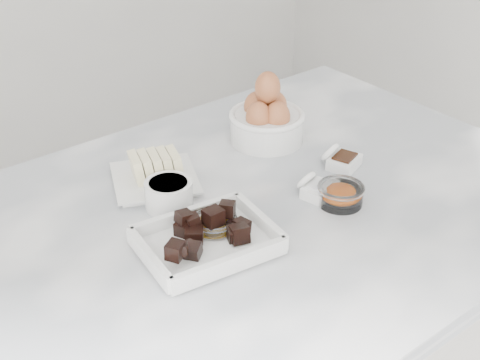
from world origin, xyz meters
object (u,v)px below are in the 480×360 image
object	(u,v)px
chocolate_dish	(207,238)
vanilla_spoon	(341,159)
butter_plate	(153,173)
honey_bowl	(214,225)
sugar_ramekin	(169,193)
zest_bowl	(341,194)
egg_bowl	(267,119)
salt_spoon	(316,188)

from	to	relation	value
chocolate_dish	vanilla_spoon	world-z (taller)	chocolate_dish
butter_plate	honey_bowl	xyz separation A→B (m)	(-0.01, -0.20, -0.01)
sugar_ramekin	chocolate_dish	bearing A→B (deg)	-98.64
sugar_ramekin	vanilla_spoon	size ratio (longest dim) A/B	0.95
chocolate_dish	zest_bowl	distance (m)	0.27
honey_bowl	zest_bowl	size ratio (longest dim) A/B	0.92
honey_bowl	zest_bowl	bearing A→B (deg)	-15.51
honey_bowl	zest_bowl	xyz separation A→B (m)	(0.23, -0.06, 0.00)
butter_plate	sugar_ramekin	bearing A→B (deg)	-103.39
sugar_ramekin	butter_plate	bearing A→B (deg)	76.61
chocolate_dish	zest_bowl	world-z (taller)	chocolate_dish
butter_plate	vanilla_spoon	bearing A→B (deg)	-27.98
butter_plate	egg_bowl	world-z (taller)	egg_bowl
sugar_ramekin	zest_bowl	bearing A→B (deg)	-36.51
chocolate_dish	egg_bowl	bearing A→B (deg)	35.55
butter_plate	sugar_ramekin	size ratio (longest dim) A/B	2.39
sugar_ramekin	egg_bowl	bearing A→B (deg)	16.05
sugar_ramekin	vanilla_spoon	xyz separation A→B (m)	(0.34, -0.09, -0.01)
honey_bowl	vanilla_spoon	world-z (taller)	vanilla_spoon
chocolate_dish	egg_bowl	distance (m)	0.39
egg_bowl	salt_spoon	xyz separation A→B (m)	(-0.07, -0.22, -0.03)
chocolate_dish	vanilla_spoon	xyz separation A→B (m)	(0.36, 0.06, -0.01)
butter_plate	chocolate_dish	bearing A→B (deg)	-100.40
chocolate_dish	egg_bowl	size ratio (longest dim) A/B	1.47
vanilla_spoon	sugar_ramekin	bearing A→B (deg)	165.60
butter_plate	vanilla_spoon	size ratio (longest dim) A/B	2.28
butter_plate	zest_bowl	size ratio (longest dim) A/B	2.38
honey_bowl	chocolate_dish	bearing A→B (deg)	-141.34
egg_bowl	zest_bowl	bearing A→B (deg)	-101.75
chocolate_dish	honey_bowl	world-z (taller)	chocolate_dish
egg_bowl	sugar_ramekin	bearing A→B (deg)	-163.95
zest_bowl	salt_spoon	world-z (taller)	salt_spoon
sugar_ramekin	honey_bowl	size ratio (longest dim) A/B	1.08
egg_bowl	salt_spoon	bearing A→B (deg)	-107.61
honey_bowl	egg_bowl	bearing A→B (deg)	35.16
zest_bowl	vanilla_spoon	xyz separation A→B (m)	(0.10, 0.09, -0.00)
chocolate_dish	vanilla_spoon	distance (m)	0.36
salt_spoon	egg_bowl	bearing A→B (deg)	72.39
sugar_ramekin	honey_bowl	bearing A→B (deg)	-84.07
zest_bowl	salt_spoon	distance (m)	0.05
sugar_ramekin	egg_bowl	size ratio (longest dim) A/B	0.53
sugar_ramekin	vanilla_spoon	bearing A→B (deg)	-14.40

